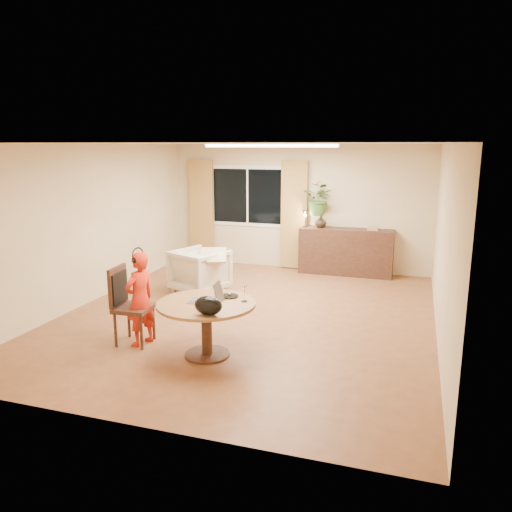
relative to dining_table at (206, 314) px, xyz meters
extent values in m
plane|color=brown|center=(0.01, 1.56, -0.55)|extent=(6.50, 6.50, 0.00)
plane|color=white|center=(0.01, 1.56, 2.05)|extent=(6.50, 6.50, 0.00)
plane|color=tan|center=(0.01, 4.81, 0.75)|extent=(5.50, 0.00, 5.50)
plane|color=tan|center=(-2.74, 1.56, 0.75)|extent=(0.00, 6.50, 6.50)
plane|color=tan|center=(2.76, 1.56, 0.75)|extent=(0.00, 6.50, 6.50)
cube|color=white|center=(-1.09, 4.80, 0.95)|extent=(1.70, 0.02, 1.30)
cube|color=black|center=(-1.09, 4.78, 0.95)|extent=(1.55, 0.01, 1.15)
cube|color=white|center=(-1.09, 4.78, 0.95)|extent=(0.04, 0.01, 1.15)
cube|color=olive|center=(-2.14, 4.72, 0.60)|extent=(0.55, 0.08, 2.25)
cube|color=olive|center=(-0.04, 4.72, 0.60)|extent=(0.55, 0.08, 2.25)
cube|color=white|center=(0.01, 2.76, 2.02)|extent=(2.20, 0.35, 0.05)
cylinder|color=brown|center=(0.00, 0.00, 0.13)|extent=(1.22, 1.22, 0.04)
cylinder|color=black|center=(0.00, 0.00, -0.22)|extent=(0.13, 0.13, 0.66)
cylinder|color=black|center=(0.00, 0.00, -0.53)|extent=(0.56, 0.56, 0.03)
imported|color=red|center=(-0.97, 0.08, 0.08)|extent=(0.52, 0.42, 1.25)
imported|color=#C3AF9A|center=(-1.21, 2.51, -0.16)|extent=(1.09, 1.11, 0.78)
cube|color=black|center=(1.08, 4.57, -0.08)|extent=(1.87, 0.46, 0.93)
imported|color=black|center=(0.55, 4.57, 0.51)|extent=(0.24, 0.24, 0.25)
imported|color=#266325|center=(0.51, 4.57, 0.97)|extent=(0.71, 0.65, 0.66)
camera|label=1|loc=(2.37, -5.37, 2.04)|focal=35.00mm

